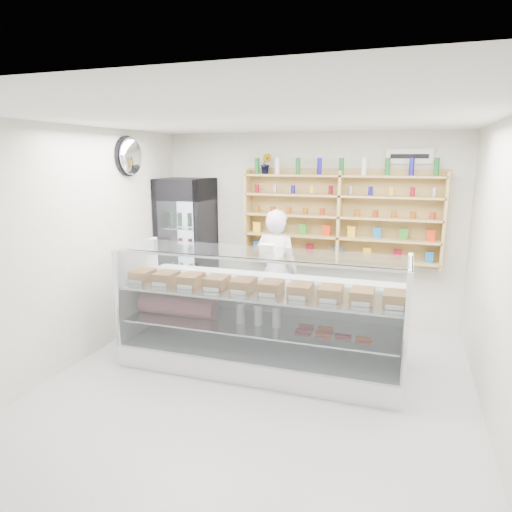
% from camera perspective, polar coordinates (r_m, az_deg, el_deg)
% --- Properties ---
extents(room, '(5.00, 5.00, 5.00)m').
position_cam_1_polar(room, '(4.59, -0.16, -0.80)').
color(room, '#B8B8BD').
rests_on(room, ground).
extents(display_counter, '(3.25, 0.97, 1.41)m').
position_cam_1_polar(display_counter, '(5.40, 0.52, -10.15)').
color(display_counter, white).
rests_on(display_counter, floor).
extents(shop_worker, '(0.68, 0.49, 1.75)m').
position_cam_1_polar(shop_worker, '(6.39, 2.51, -1.91)').
color(shop_worker, silver).
rests_on(shop_worker, floor).
extents(drinks_cooler, '(0.77, 0.74, 2.12)m').
position_cam_1_polar(drinks_cooler, '(7.29, -8.60, 1.25)').
color(drinks_cooler, black).
rests_on(drinks_cooler, floor).
extents(wall_shelving, '(2.84, 0.28, 1.33)m').
position_cam_1_polar(wall_shelving, '(6.69, 10.39, 4.81)').
color(wall_shelving, tan).
rests_on(wall_shelving, back_wall).
extents(potted_plant, '(0.17, 0.13, 0.30)m').
position_cam_1_polar(potted_plant, '(6.88, 1.26, 11.47)').
color(potted_plant, '#1E6626').
rests_on(potted_plant, wall_shelving).
extents(security_mirror, '(0.15, 0.50, 0.50)m').
position_cam_1_polar(security_mirror, '(6.52, -15.37, 11.94)').
color(security_mirror, silver).
rests_on(security_mirror, left_wall).
extents(wall_sign, '(0.62, 0.03, 0.20)m').
position_cam_1_polar(wall_sign, '(6.71, 18.64, 11.73)').
color(wall_sign, white).
rests_on(wall_sign, back_wall).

